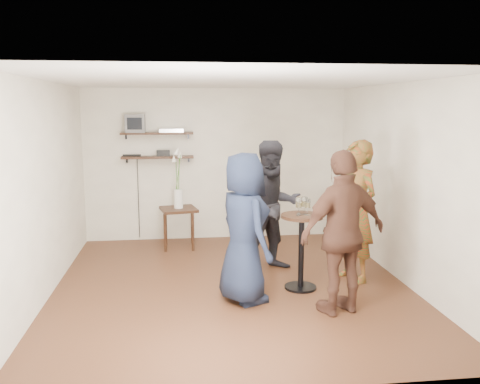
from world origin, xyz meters
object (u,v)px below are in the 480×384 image
dvd_deck (171,130)px  person_brown (343,233)px  crt_monitor (135,123)px  side_table (179,215)px  radio (163,153)px  drinks_table (301,241)px  person_dark (273,206)px  person_navy (244,228)px  person_plaid (356,211)px

dvd_deck → person_brown: dvd_deck is taller
crt_monitor → side_table: crt_monitor is taller
radio → drinks_table: size_ratio=0.23×
dvd_deck → person_brown: 3.98m
radio → drinks_table: radio is taller
person_dark → side_table: bearing=120.8°
crt_monitor → side_table: (0.69, -0.46, -1.47)m
dvd_deck → person_dark: dvd_deck is taller
side_table → person_brown: 3.43m
dvd_deck → side_table: (0.09, -0.46, -1.35)m
person_dark → person_navy: person_dark is taller
person_plaid → radio: bearing=-150.0°
person_dark → person_brown: person_brown is taller
dvd_deck → person_navy: (0.85, -2.89, -1.01)m
side_table → person_plaid: size_ratio=0.35×
side_table → drinks_table: bearing=-54.2°
crt_monitor → person_brown: bearing=-53.5°
crt_monitor → drinks_table: 3.67m
drinks_table → person_navy: (-0.77, -0.31, 0.27)m
drinks_table → person_brown: bearing=-71.0°
dvd_deck → side_table: 1.42m
drinks_table → person_navy: 0.88m
dvd_deck → person_plaid: dvd_deck is taller
person_navy → person_plaid: bearing=-92.2°
crt_monitor → person_navy: bearing=-63.5°
crt_monitor → radio: crt_monitor is taller
radio → person_dark: person_dark is taller
crt_monitor → drinks_table: crt_monitor is taller
person_dark → radio: bearing=116.9°
person_dark → drinks_table: bearing=-90.0°
person_plaid → person_dark: size_ratio=1.02×
side_table → person_navy: 2.57m
radio → person_dark: 2.43m
person_dark → person_navy: size_ratio=1.03×
person_dark → person_brown: size_ratio=1.00×
drinks_table → person_plaid: 0.89m
drinks_table → person_dark: bearing=104.5°
dvd_deck → person_dark: 2.47m
radio → side_table: 1.09m
radio → side_table: bearing=-62.8°
radio → person_plaid: person_plaid is taller
dvd_deck → person_plaid: bearing=-43.9°
radio → person_plaid: bearing=-42.2°
drinks_table → person_brown: (0.27, -0.79, 0.30)m
dvd_deck → drinks_table: (1.62, -2.57, -1.28)m
crt_monitor → person_brown: crt_monitor is taller
dvd_deck → side_table: size_ratio=0.60×
person_plaid → person_brown: size_ratio=1.02×
dvd_deck → person_brown: size_ratio=0.22×
person_plaid → side_table: bearing=-146.5°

